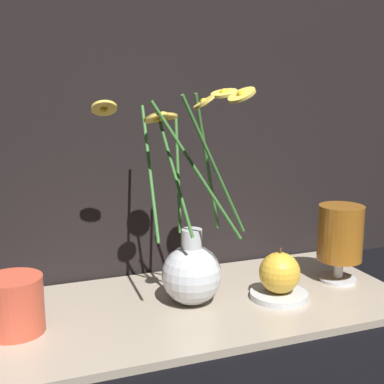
{
  "coord_description": "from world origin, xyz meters",
  "views": [
    {
      "loc": [
        -0.29,
        -0.76,
        0.36
      ],
      "look_at": [
        0.0,
        0.0,
        0.2
      ],
      "focal_mm": 50.0,
      "sensor_mm": 36.0,
      "label": 1
    }
  ],
  "objects_px": {
    "vase_with_flowers": "(191,262)",
    "orange_fruit": "(280,273)",
    "yellow_mug": "(12,305)",
    "tea_glass": "(340,235)"
  },
  "relations": [
    {
      "from": "yellow_mug",
      "to": "orange_fruit",
      "type": "height_order",
      "value": "orange_fruit"
    },
    {
      "from": "vase_with_flowers",
      "to": "orange_fruit",
      "type": "height_order",
      "value": "vase_with_flowers"
    },
    {
      "from": "vase_with_flowers",
      "to": "tea_glass",
      "type": "height_order",
      "value": "vase_with_flowers"
    },
    {
      "from": "tea_glass",
      "to": "yellow_mug",
      "type": "bearing_deg",
      "value": -179.37
    },
    {
      "from": "orange_fruit",
      "to": "tea_glass",
      "type": "bearing_deg",
      "value": 12.83
    },
    {
      "from": "vase_with_flowers",
      "to": "tea_glass",
      "type": "distance_m",
      "value": 0.28
    },
    {
      "from": "yellow_mug",
      "to": "tea_glass",
      "type": "relative_size",
      "value": 0.67
    },
    {
      "from": "vase_with_flowers",
      "to": "yellow_mug",
      "type": "height_order",
      "value": "vase_with_flowers"
    },
    {
      "from": "tea_glass",
      "to": "orange_fruit",
      "type": "xyz_separation_m",
      "value": [
        -0.14,
        -0.03,
        -0.04
      ]
    },
    {
      "from": "vase_with_flowers",
      "to": "tea_glass",
      "type": "xyz_separation_m",
      "value": [
        0.28,
        -0.0,
        0.02
      ]
    }
  ]
}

